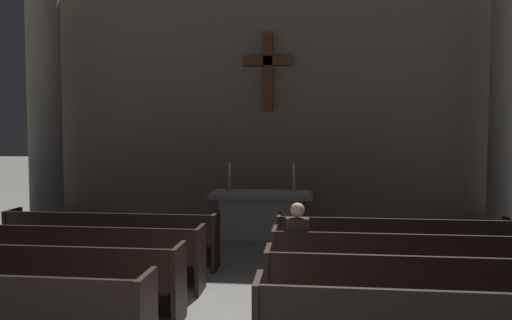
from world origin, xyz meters
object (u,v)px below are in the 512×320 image
at_px(pew_left_row_2, 35,280).
at_px(pew_right_row_2, 429,294).
at_px(pew_left_row_3, 79,256).
at_px(column_left_third, 44,97).
at_px(pew_left_row_4, 111,239).
at_px(pew_right_row_4, 392,246).
at_px(candlestick_right, 294,183).
at_px(lone_worshipper, 297,246).
at_px(column_right_third, 509,92).
at_px(pew_right_row_3, 407,266).
at_px(candlestick_left, 230,182).
at_px(altar, 261,213).

bearing_deg(pew_left_row_2, pew_right_row_2, 0.00).
bearing_deg(pew_left_row_3, column_left_third, 125.14).
bearing_deg(pew_right_row_2, pew_left_row_2, 180.00).
height_order(pew_left_row_4, pew_right_row_4, same).
xyz_separation_m(pew_right_row_4, candlestick_right, (-1.63, 2.49, 0.73)).
relative_size(pew_right_row_4, lone_worshipper, 2.78).
distance_m(pew_right_row_4, column_right_third, 5.10).
xyz_separation_m(pew_left_row_2, column_left_third, (-2.99, 5.38, 2.69)).
bearing_deg(pew_left_row_4, pew_right_row_4, 0.00).
relative_size(pew_right_row_3, candlestick_right, 5.79).
xyz_separation_m(pew_left_row_4, pew_right_row_2, (4.67, -2.25, 0.00)).
relative_size(pew_left_row_2, candlestick_left, 5.79).
relative_size(altar, lone_worshipper, 1.67).
height_order(pew_right_row_3, lone_worshipper, lone_worshipper).
bearing_deg(pew_right_row_4, pew_right_row_2, -90.00).
distance_m(pew_right_row_3, column_left_third, 9.17).
bearing_deg(candlestick_right, lone_worshipper, -87.62).
distance_m(pew_left_row_2, column_left_third, 6.72).
relative_size(pew_left_row_2, candlestick_right, 5.79).
bearing_deg(altar, pew_left_row_2, -116.26).
bearing_deg(altar, candlestick_right, 0.00).
bearing_deg(pew_right_row_2, candlestick_right, 109.06).
bearing_deg(pew_left_row_4, lone_worshipper, -18.81).
height_order(pew_right_row_3, altar, altar).
distance_m(pew_right_row_3, column_right_third, 5.85).
bearing_deg(pew_left_row_3, pew_right_row_2, -13.52).
distance_m(pew_left_row_3, candlestick_left, 4.03).
bearing_deg(column_right_third, candlestick_left, -173.91).
bearing_deg(pew_left_row_4, candlestick_left, 56.68).
relative_size(pew_right_row_2, pew_right_row_4, 1.00).
height_order(pew_left_row_3, candlestick_right, candlestick_right).
xyz_separation_m(pew_left_row_4, lone_worshipper, (3.18, -1.08, 0.22)).
height_order(pew_right_row_4, altar, altar).
bearing_deg(lone_worshipper, pew_left_row_3, -179.30).
distance_m(pew_left_row_4, pew_right_row_3, 4.80).
relative_size(column_left_third, lone_worshipper, 4.93).
distance_m(pew_left_row_4, column_left_third, 5.10).
distance_m(pew_left_row_2, candlestick_right, 5.67).
relative_size(column_left_third, candlestick_right, 10.27).
xyz_separation_m(pew_right_row_2, candlestick_left, (-3.03, 4.73, 0.73)).
height_order(pew_right_row_2, column_left_third, column_left_third).
bearing_deg(column_left_third, pew_left_row_2, -60.89).
xyz_separation_m(pew_right_row_4, altar, (-2.33, 2.49, 0.06)).
relative_size(pew_left_row_4, pew_right_row_2, 1.00).
height_order(pew_left_row_2, candlestick_right, candlestick_right).
bearing_deg(pew_left_row_3, pew_left_row_4, 90.00).
relative_size(pew_right_row_2, lone_worshipper, 2.78).
xyz_separation_m(pew_left_row_3, candlestick_right, (3.03, 3.61, 0.73)).
bearing_deg(pew_left_row_4, column_left_third, 133.72).
bearing_deg(pew_right_row_4, pew_left_row_2, -154.32).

